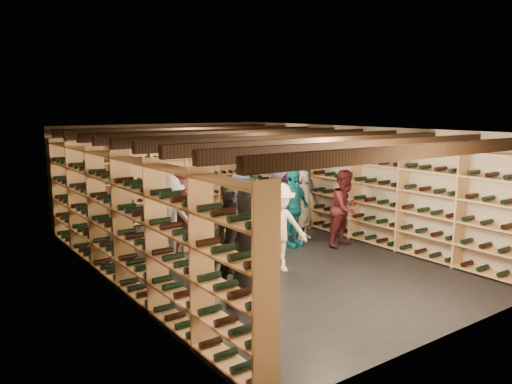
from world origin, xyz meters
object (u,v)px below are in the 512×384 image
object	(u,v)px
crate_stack_right	(190,240)
person_4	(292,208)
person_12	(301,194)
person_9	(169,222)
person_0	(252,245)
person_11	(279,196)
crate_stack_left	(169,235)
person_10	(254,202)
person_7	(304,205)
person_3	(279,228)
person_1	(234,242)
person_2	(232,230)
person_6	(240,209)
person_8	(345,208)
crate_loose	(246,232)
person_5	(184,215)

from	to	relation	value
crate_stack_right	person_4	size ratio (longest dim) A/B	0.32
person_4	person_12	size ratio (longest dim) A/B	0.99
person_9	crate_stack_right	bearing A→B (deg)	48.19
person_0	person_11	distance (m)	3.75
crate_stack_left	person_10	distance (m)	2.07
person_7	person_10	bearing A→B (deg)	111.02
person_7	person_3	bearing A→B (deg)	-166.97
person_3	person_9	xyz separation A→B (m)	(-1.44, 1.28, 0.05)
person_1	person_10	size ratio (longest dim) A/B	1.01
person_11	person_2	bearing A→B (deg)	-165.05
crate_stack_right	person_10	distance (m)	1.68
person_9	person_11	size ratio (longest dim) A/B	0.88
person_3	person_7	distance (m)	2.23
person_1	person_6	world-z (taller)	person_1
person_8	person_12	xyz separation A→B (m)	(0.24, 1.66, 0.02)
crate_stack_right	person_9	distance (m)	1.36
crate_stack_left	person_9	bearing A→B (deg)	-114.12
person_0	person_10	size ratio (longest dim) A/B	1.12
person_11	person_12	distance (m)	1.02
person_1	person_8	distance (m)	3.37
person_0	person_9	world-z (taller)	person_0
person_3	person_6	bearing A→B (deg)	98.36
person_1	crate_stack_right	bearing A→B (deg)	87.43
person_1	person_6	bearing A→B (deg)	64.64
person_8	person_10	distance (m)	1.99
person_2	person_11	distance (m)	2.69
person_0	person_4	bearing A→B (deg)	43.10
crate_stack_right	crate_loose	distance (m)	1.51
person_1	person_2	xyz separation A→B (m)	(0.36, 0.61, 0.01)
crate_stack_left	person_7	size ratio (longest dim) A/B	0.46
person_8	person_7	bearing A→B (deg)	98.71
person_2	person_4	xyz separation A→B (m)	(1.98, 0.85, -0.00)
person_2	person_8	bearing A→B (deg)	5.76
crate_stack_left	person_5	xyz separation A→B (m)	(0.08, -0.54, 0.49)
crate_loose	person_1	xyz separation A→B (m)	(-2.08, -2.73, 0.70)
crate_stack_right	crate_loose	bearing A→B (deg)	7.71
person_8	crate_loose	bearing A→B (deg)	111.40
person_8	person_9	size ratio (longest dim) A/B	0.96
person_9	person_3	bearing A→B (deg)	-38.73
person_8	person_12	world-z (taller)	person_12
crate_stack_left	person_0	xyz separation A→B (m)	(-0.16, -3.08, 0.54)
crate_stack_left	crate_stack_right	world-z (taller)	crate_stack_left
person_9	person_12	distance (m)	3.85
crate_loose	person_9	distance (m)	2.67
person_6	person_11	bearing A→B (deg)	12.87
person_0	person_1	xyz separation A→B (m)	(0.04, 0.55, -0.09)
person_5	person_10	bearing A→B (deg)	34.20
crate_loose	person_3	size ratio (longest dim) A/B	0.33
person_6	person_10	world-z (taller)	person_10
crate_loose	person_12	size ratio (longest dim) A/B	0.31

